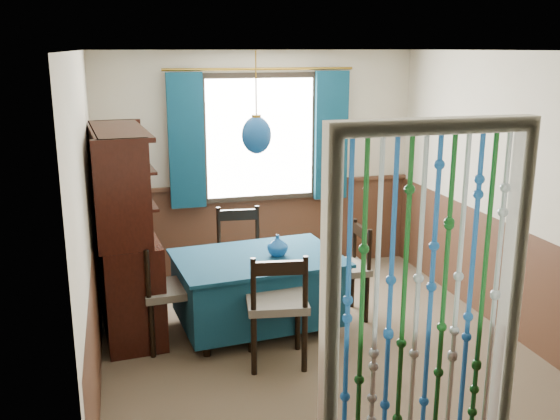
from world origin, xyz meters
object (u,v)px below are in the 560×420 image
object	(u,v)px
pendant_lamp	(256,135)
chair_right	(346,268)
dining_table	(258,287)
chair_near	(277,305)
vase_table	(278,246)
vase_sideboard	(129,210)
sideboard	(126,260)
bowl_shelf	(129,198)
chair_left	(165,291)
chair_far	(240,254)

from	to	relation	value
pendant_lamp	chair_right	bearing A→B (deg)	4.04
dining_table	chair_right	xyz separation A→B (m)	(0.88, 0.06, 0.07)
chair_near	chair_right	world-z (taller)	chair_near
vase_table	vase_sideboard	xyz separation A→B (m)	(-1.27, 0.75, 0.23)
pendant_lamp	sideboard	bearing A→B (deg)	160.47
dining_table	chair_right	world-z (taller)	chair_right
dining_table	vase_table	bearing A→B (deg)	-11.20
chair_near	pendant_lamp	xyz separation A→B (m)	(-0.00, 0.68, 1.28)
bowl_shelf	sideboard	bearing A→B (deg)	100.84
chair_near	bowl_shelf	bearing A→B (deg)	153.25
chair_right	vase_sideboard	bearing A→B (deg)	71.60
sideboard	bowl_shelf	size ratio (longest dim) A/B	7.92
chair_near	pendant_lamp	distance (m)	1.45
chair_right	vase_sideboard	distance (m)	2.14
chair_right	bowl_shelf	size ratio (longest dim) A/B	3.92
chair_near	chair_left	size ratio (longest dim) A/B	1.04
chair_near	chair_left	bearing A→B (deg)	154.20
vase_table	bowl_shelf	world-z (taller)	bowl_shelf
chair_near	pendant_lamp	world-z (taller)	pendant_lamp
dining_table	sideboard	size ratio (longest dim) A/B	0.84
bowl_shelf	chair_near	bearing A→B (deg)	-35.18
pendant_lamp	bowl_shelf	world-z (taller)	pendant_lamp
chair_far	bowl_shelf	world-z (taller)	bowl_shelf
chair_far	vase_sideboard	distance (m)	1.18
chair_near	sideboard	bearing A→B (deg)	145.18
dining_table	vase_table	size ratio (longest dim) A/B	8.68
pendant_lamp	vase_sideboard	xyz separation A→B (m)	(-1.09, 0.73, -0.78)
chair_right	pendant_lamp	xyz separation A→B (m)	(-0.88, -0.06, 1.31)
sideboard	bowl_shelf	xyz separation A→B (m)	(0.06, -0.31, 0.66)
dining_table	sideboard	world-z (taller)	sideboard
chair_left	sideboard	distance (m)	0.61
chair_right	dining_table	bearing A→B (deg)	94.32
chair_right	vase_table	size ratio (longest dim) A/B	5.10
chair_right	pendant_lamp	bearing A→B (deg)	94.32
chair_left	sideboard	xyz separation A→B (m)	(-0.31, 0.51, 0.13)
chair_far	sideboard	xyz separation A→B (m)	(-1.12, -0.26, 0.12)
chair_right	chair_left	bearing A→B (deg)	95.79
chair_near	chair_far	size ratio (longest dim) A/B	1.02
chair_right	bowl_shelf	xyz separation A→B (m)	(-1.97, 0.03, 0.80)
dining_table	bowl_shelf	distance (m)	1.40
chair_left	sideboard	size ratio (longest dim) A/B	0.51
dining_table	sideboard	xyz separation A→B (m)	(-1.15, 0.41, 0.22)
chair_near	sideboard	world-z (taller)	sideboard
chair_far	chair_left	size ratio (longest dim) A/B	1.02
bowl_shelf	vase_sideboard	bearing A→B (deg)	90.00
chair_near	bowl_shelf	xyz separation A→B (m)	(-1.09, 0.77, 0.77)
chair_right	bowl_shelf	world-z (taller)	bowl_shelf
sideboard	chair_right	bearing A→B (deg)	-14.43
chair_left	bowl_shelf	distance (m)	0.85
dining_table	bowl_shelf	bearing A→B (deg)	169.69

